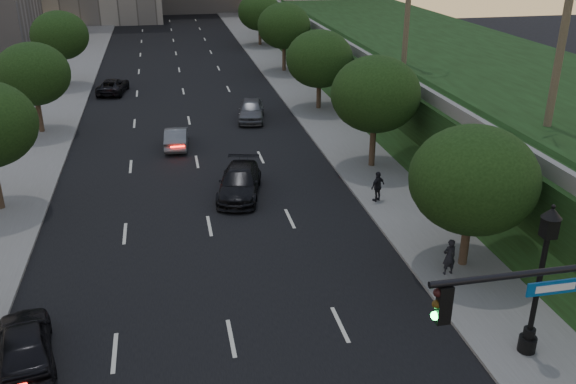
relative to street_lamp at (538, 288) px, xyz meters
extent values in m
cube|color=black|center=(-9.73, 27.86, -2.62)|extent=(16.00, 140.00, 0.02)
cube|color=slate|center=(0.52, 27.86, -2.56)|extent=(4.50, 140.00, 0.15)
cube|color=slate|center=(-19.98, 27.86, -2.56)|extent=(4.50, 140.00, 0.15)
cube|color=black|center=(12.27, 25.86, -0.63)|extent=(18.00, 90.00, 4.00)
cube|color=slate|center=(3.77, 25.86, 1.72)|extent=(0.35, 90.00, 0.70)
cylinder|color=#38281C|center=(0.57, 5.86, -1.20)|extent=(0.36, 0.36, 2.86)
ellipsoid|color=black|center=(0.57, 5.86, 1.40)|extent=(5.20, 5.20, 4.42)
cylinder|color=#38281C|center=(0.57, 17.86, -1.03)|extent=(0.36, 0.36, 3.21)
ellipsoid|color=black|center=(0.57, 17.86, 1.89)|extent=(5.20, 5.20, 4.42)
cylinder|color=#38281C|center=(0.57, 30.86, -1.20)|extent=(0.36, 0.36, 2.86)
ellipsoid|color=black|center=(0.57, 30.86, 1.40)|extent=(5.20, 5.20, 4.42)
cylinder|color=#38281C|center=(0.57, 44.86, -1.03)|extent=(0.36, 0.36, 3.21)
ellipsoid|color=black|center=(0.57, 44.86, 1.89)|extent=(5.20, 5.20, 4.42)
cylinder|color=#38281C|center=(0.57, 59.86, -1.20)|extent=(0.36, 0.36, 2.86)
ellipsoid|color=black|center=(0.57, 59.86, 1.40)|extent=(5.20, 5.20, 4.42)
cylinder|color=#38281C|center=(-20.03, 28.86, -1.14)|extent=(0.36, 0.36, 2.99)
ellipsoid|color=black|center=(-20.03, 28.86, 1.58)|extent=(5.00, 5.00, 4.25)
cylinder|color=#38281C|center=(-20.03, 42.86, -1.01)|extent=(0.36, 0.36, 3.26)
ellipsoid|color=black|center=(-20.03, 42.86, 1.95)|extent=(5.00, 5.00, 4.25)
cylinder|color=#4C4233|center=(7.77, 11.86, 7.37)|extent=(0.40, 0.40, 12.00)
cylinder|color=black|center=(-3.39, -4.49, 3.67)|extent=(5.40, 0.16, 0.16)
cube|color=black|center=(-5.69, -4.49, 3.12)|extent=(0.32, 0.22, 0.95)
sphere|color=black|center=(-5.87, -4.49, 3.45)|extent=(0.20, 0.20, 0.20)
sphere|color=#3F2B0A|center=(-5.87, -4.49, 3.15)|extent=(0.20, 0.20, 0.20)
sphere|color=#19F24C|center=(-5.87, -4.49, 2.85)|extent=(0.20, 0.20, 0.20)
cube|color=#0B4D93|center=(-2.99, -4.49, 3.22)|extent=(1.40, 0.05, 0.35)
cylinder|color=black|center=(0.00, 0.00, -2.28)|extent=(0.60, 0.60, 0.70)
cylinder|color=black|center=(0.00, 0.00, -1.78)|extent=(0.40, 0.40, 0.40)
cylinder|color=black|center=(0.00, 0.00, 0.17)|extent=(0.18, 0.18, 3.60)
cube|color=black|center=(0.00, 0.00, 2.22)|extent=(0.42, 0.42, 0.70)
cone|color=black|center=(0.00, 0.00, 2.72)|extent=(0.64, 0.64, 0.35)
sphere|color=black|center=(0.00, 0.00, 2.92)|extent=(0.14, 0.14, 0.14)
imported|color=black|center=(-16.55, 3.01, -1.89)|extent=(2.57, 4.62, 1.49)
imported|color=slate|center=(-10.83, 23.98, -1.97)|extent=(1.72, 4.15, 1.33)
imported|color=black|center=(-15.74, 39.54, -1.99)|extent=(2.88, 4.93, 1.29)
imported|color=black|center=(-7.78, 15.30, -1.89)|extent=(3.23, 5.51, 1.50)
imported|color=#595C61|center=(-5.09, 29.11, -1.85)|extent=(2.66, 4.88, 1.57)
imported|color=black|center=(-0.43, 5.21, -1.69)|extent=(0.62, 0.44, 1.59)
imported|color=black|center=(1.93, 8.82, -1.60)|extent=(1.04, 0.93, 1.77)
imported|color=black|center=(-0.85, 12.80, -1.67)|extent=(1.03, 0.82, 1.64)
camera|label=1|loc=(-11.33, -14.84, 10.73)|focal=38.00mm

